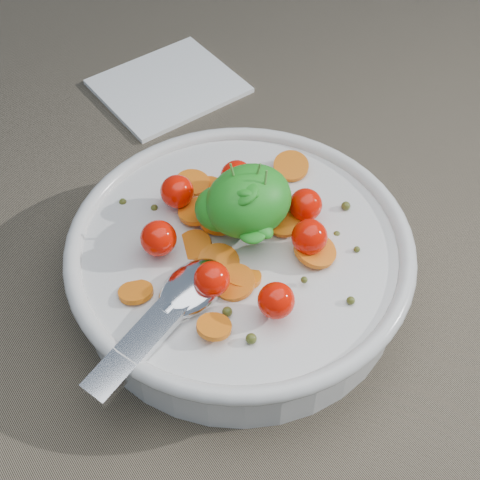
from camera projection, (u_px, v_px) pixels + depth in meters
ground at (255, 252)px, 0.56m from camera, size 6.00×6.00×0.00m
bowl at (240, 258)px, 0.51m from camera, size 0.28×0.26×0.11m
napkin at (168, 86)px, 0.70m from camera, size 0.14×0.12×0.01m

